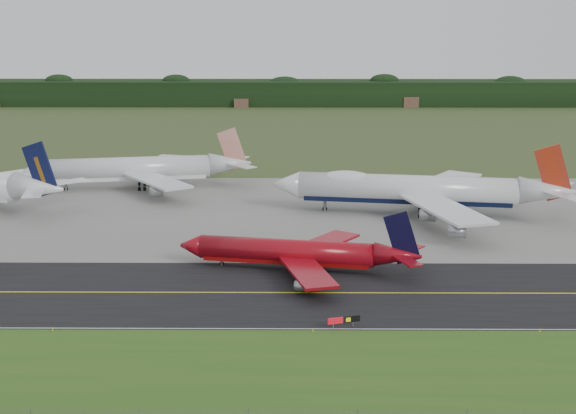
# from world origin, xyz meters

# --- Properties ---
(ground) EXTENTS (600.00, 600.00, 0.00)m
(ground) POSITION_xyz_m (0.00, 0.00, 0.00)
(ground) COLOR #30431F
(ground) RESTS_ON ground
(grass_verge) EXTENTS (400.00, 30.00, 0.01)m
(grass_verge) POSITION_xyz_m (0.00, -35.00, 0.01)
(grass_verge) COLOR #2F5C1B
(grass_verge) RESTS_ON ground
(taxiway) EXTENTS (400.00, 32.00, 0.02)m
(taxiway) POSITION_xyz_m (0.00, -4.00, 0.01)
(taxiway) COLOR black
(taxiway) RESTS_ON ground
(apron) EXTENTS (400.00, 78.00, 0.01)m
(apron) POSITION_xyz_m (0.00, 51.00, 0.01)
(apron) COLOR gray
(apron) RESTS_ON ground
(taxiway_centreline) EXTENTS (400.00, 0.40, 0.00)m
(taxiway_centreline) POSITION_xyz_m (0.00, -4.00, 0.03)
(taxiway_centreline) COLOR yellow
(taxiway_centreline) RESTS_ON taxiway
(taxiway_edge_line) EXTENTS (400.00, 0.25, 0.00)m
(taxiway_edge_line) POSITION_xyz_m (0.00, -19.50, 0.03)
(taxiway_edge_line) COLOR silver
(taxiway_edge_line) RESTS_ON taxiway
(horizon_treeline) EXTENTS (700.00, 25.00, 12.00)m
(horizon_treeline) POSITION_xyz_m (0.00, 273.76, 5.47)
(horizon_treeline) COLOR black
(horizon_treeline) RESTS_ON ground
(jet_ba_747) EXTENTS (68.00, 55.75, 17.12)m
(jet_ba_747) POSITION_xyz_m (26.93, 48.54, 5.83)
(jet_ba_747) COLOR silver
(jet_ba_747) RESTS_ON ground
(jet_red_737) EXTENTS (43.46, 34.99, 11.77)m
(jet_red_737) POSITION_xyz_m (-0.02, 7.84, 3.25)
(jet_red_737) COLOR maroon
(jet_red_737) RESTS_ON ground
(jet_star_tail) EXTENTS (58.46, 48.32, 15.45)m
(jet_star_tail) POSITION_xyz_m (-40.97, 76.45, 5.15)
(jet_star_tail) COLOR silver
(jet_star_tail) RESTS_ON ground
(taxiway_sign) EXTENTS (4.76, 1.55, 1.64)m
(taxiway_sign) POSITION_xyz_m (6.27, -18.88, 1.15)
(taxiway_sign) COLOR slate
(taxiway_sign) RESTS_ON ground
(edge_marker_left) EXTENTS (0.16, 0.16, 0.50)m
(edge_marker_left) POSITION_xyz_m (-35.77, -20.50, 0.25)
(edge_marker_left) COLOR yellow
(edge_marker_left) RESTS_ON ground
(edge_marker_center) EXTENTS (0.16, 0.16, 0.50)m
(edge_marker_center) POSITION_xyz_m (1.74, -20.50, 0.25)
(edge_marker_center) COLOR yellow
(edge_marker_center) RESTS_ON ground
(edge_marker_right) EXTENTS (0.16, 0.16, 0.50)m
(edge_marker_right) POSITION_xyz_m (34.26, -20.50, 0.25)
(edge_marker_right) COLOR yellow
(edge_marker_right) RESTS_ON ground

